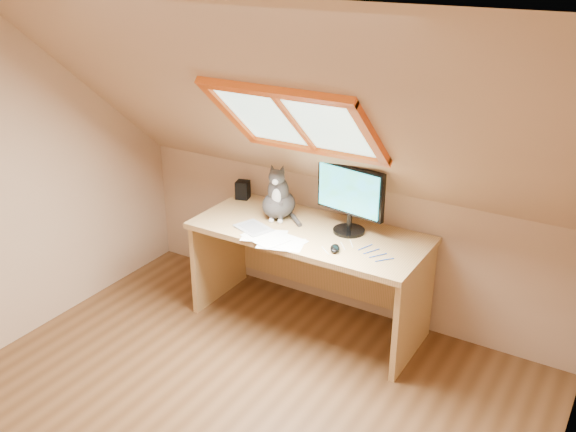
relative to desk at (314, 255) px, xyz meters
The scene contains 9 objects.
room_shell 1.79m from the desk, 86.76° to the right, with size 3.52×3.52×2.41m.
desk is the anchor object (origin of this frame).
monitor 0.56m from the desk, ahead, with size 0.52×0.22×0.48m.
cat 0.48m from the desk, behind, with size 0.31×0.34×0.42m.
desk_speaker 0.81m from the desk, 166.24° to the left, with size 0.10×0.10×0.14m, color black.
graphics_tablet 0.49m from the desk, 143.64° to the right, with size 0.25×0.18×0.01m, color #B2B2B7.
mouse 0.47m from the desk, 41.33° to the right, with size 0.06×0.11×0.04m, color black.
papers 0.43m from the desk, 112.09° to the right, with size 0.35×0.30×0.01m.
cables 0.54m from the desk, 23.02° to the right, with size 0.51×0.26×0.01m.
Camera 1 is at (1.87, -2.15, 2.63)m, focal length 40.00 mm.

